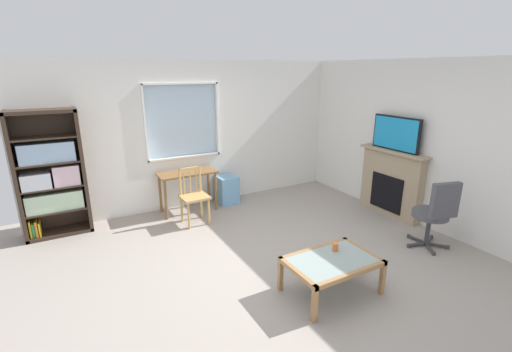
% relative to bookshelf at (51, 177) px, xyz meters
% --- Properties ---
extents(ground, '(6.58, 6.06, 0.02)m').
position_rel_bookshelf_xyz_m(ground, '(2.28, -2.29, -0.91)').
color(ground, '#9E9389').
extents(wall_back_with_window, '(5.58, 0.15, 2.56)m').
position_rel_bookshelf_xyz_m(wall_back_with_window, '(2.30, 0.24, 0.35)').
color(wall_back_with_window, silver).
rests_on(wall_back_with_window, ground).
extents(wall_right, '(0.12, 5.26, 2.56)m').
position_rel_bookshelf_xyz_m(wall_right, '(5.13, -2.29, 0.38)').
color(wall_right, silver).
rests_on(wall_right, ground).
extents(bookshelf, '(0.90, 0.38, 1.87)m').
position_rel_bookshelf_xyz_m(bookshelf, '(0.00, 0.00, 0.00)').
color(bookshelf, '#38281E').
rests_on(bookshelf, ground).
extents(desk_under_window, '(0.99, 0.45, 0.71)m').
position_rel_bookshelf_xyz_m(desk_under_window, '(2.01, -0.11, -0.31)').
color(desk_under_window, brown).
rests_on(desk_under_window, ground).
extents(wooden_chair, '(0.43, 0.41, 0.90)m').
position_rel_bookshelf_xyz_m(wooden_chair, '(1.93, -0.62, -0.44)').
color(wooden_chair, tan).
rests_on(wooden_chair, ground).
extents(plastic_drawer_unit, '(0.35, 0.40, 0.51)m').
position_rel_bookshelf_xyz_m(plastic_drawer_unit, '(2.77, -0.06, -0.65)').
color(plastic_drawer_unit, '#72ADDB').
rests_on(plastic_drawer_unit, ground).
extents(fireplace, '(0.26, 1.25, 1.13)m').
position_rel_bookshelf_xyz_m(fireplace, '(4.97, -1.92, -0.34)').
color(fireplace, tan).
rests_on(fireplace, ground).
extents(tv, '(0.06, 0.89, 0.55)m').
position_rel_bookshelf_xyz_m(tv, '(4.96, -1.92, 0.50)').
color(tv, black).
rests_on(tv, fireplace).
extents(office_chair, '(0.58, 0.61, 1.00)m').
position_rel_bookshelf_xyz_m(office_chair, '(4.50, -3.08, -0.35)').
color(office_chair, '#4C4C51').
rests_on(office_chair, ground).
extents(coffee_table, '(0.99, 0.66, 0.41)m').
position_rel_bookshelf_xyz_m(coffee_table, '(2.61, -3.17, -0.55)').
color(coffee_table, '#8C9E99').
rests_on(coffee_table, ground).
extents(sippy_cup, '(0.07, 0.07, 0.09)m').
position_rel_bookshelf_xyz_m(sippy_cup, '(2.77, -3.03, -0.45)').
color(sippy_cup, orange).
rests_on(sippy_cup, coffee_table).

